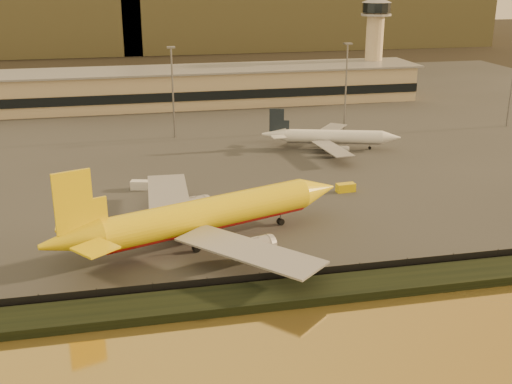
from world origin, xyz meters
The scene contains 11 objects.
ground centered at (0.00, 0.00, 0.00)m, with size 900.00×900.00×0.00m, color black.
embankment centered at (0.00, -17.00, 0.70)m, with size 320.00×7.00×1.40m, color black.
tarmac centered at (0.00, 95.00, 0.10)m, with size 320.00×220.00×0.20m, color #2D2D2D.
perimeter_fence centered at (0.00, -13.00, 1.30)m, with size 300.00×0.05×2.20m, color black.
terminal_building centered at (-14.52, 125.55, 6.25)m, with size 202.00×25.00×12.60m.
control_tower centered at (70.00, 131.00, 21.66)m, with size 11.20×11.20×35.50m.
apron_light_masts centered at (15.00, 75.00, 15.70)m, with size 152.20×12.20×25.40m.
dhl_cargo_jet centered at (-11.80, 5.02, 5.26)m, with size 55.14×52.42×16.94m.
white_narrowbody_jet centered at (29.57, 59.29, 3.36)m, with size 36.17×34.49×10.58m.
gse_vehicle_yellow centered at (21.64, 25.54, 1.12)m, with size 4.08×1.83×1.83m, color yellow.
gse_vehicle_white centered at (-21.49, 36.51, 1.17)m, with size 4.30×1.94×1.94m, color white.
Camera 1 is at (-25.03, -98.03, 46.20)m, focal length 45.00 mm.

